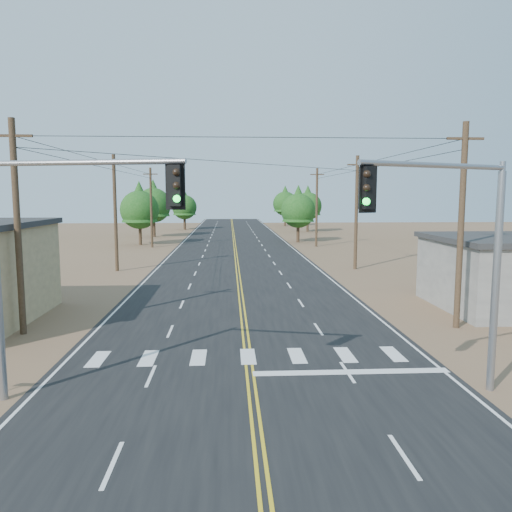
{
  "coord_description": "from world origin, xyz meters",
  "views": [
    {
      "loc": [
        -0.74,
        -11.57,
        6.5
      ],
      "look_at": [
        0.61,
        13.2,
        3.5
      ],
      "focal_mm": 35.0,
      "sensor_mm": 36.0,
      "label": 1
    }
  ],
  "objects": [
    {
      "name": "tree_right_mid",
      "position": [
        13.58,
        78.74,
        5.17
      ],
      "size": [
        5.07,
        5.07,
        8.45
      ],
      "color": "#3F2D1E",
      "rests_on": "ground"
    },
    {
      "name": "utility_pole_right_mid",
      "position": [
        10.5,
        32.0,
        5.12
      ],
      "size": [
        1.8,
        0.3,
        10.0
      ],
      "color": "#4C3826",
      "rests_on": "ground"
    },
    {
      "name": "utility_pole_right_far",
      "position": [
        10.5,
        52.0,
        5.12
      ],
      "size": [
        1.8,
        0.3,
        10.0
      ],
      "color": "#4C3826",
      "rests_on": "ground"
    },
    {
      "name": "tree_left_mid",
      "position": [
        -12.68,
        68.6,
        5.59
      ],
      "size": [
        5.49,
        5.49,
        9.14
      ],
      "color": "#3F2D1E",
      "rests_on": "ground"
    },
    {
      "name": "tree_right_far",
      "position": [
        11.45,
        96.5,
        5.37
      ],
      "size": [
        5.26,
        5.26,
        8.77
      ],
      "color": "#3F2D1E",
      "rests_on": "ground"
    },
    {
      "name": "utility_pole_left_mid",
      "position": [
        -10.5,
        32.0,
        5.12
      ],
      "size": [
        1.8,
        0.3,
        10.0
      ],
      "color": "#4C3826",
      "rests_on": "ground"
    },
    {
      "name": "utility_pole_right_near",
      "position": [
        10.5,
        12.0,
        5.12
      ],
      "size": [
        1.8,
        0.3,
        10.0
      ],
      "color": "#4C3826",
      "rests_on": "ground"
    },
    {
      "name": "ground",
      "position": [
        0.0,
        0.0,
        0.0
      ],
      "size": [
        220.0,
        220.0,
        0.0
      ],
      "primitive_type": "plane",
      "color": "#835F46",
      "rests_on": "ground"
    },
    {
      "name": "signal_mast_right",
      "position": [
        6.48,
        3.42,
        5.1
      ],
      "size": [
        5.41,
        2.61,
        7.59
      ],
      "rotation": [
        0.0,
        0.0,
        0.42
      ],
      "color": "gray",
      "rests_on": "ground"
    },
    {
      "name": "tree_left_far",
      "position": [
        -9.33,
        85.83,
        4.82
      ],
      "size": [
        4.73,
        4.73,
        7.89
      ],
      "color": "#3F2D1E",
      "rests_on": "ground"
    },
    {
      "name": "road",
      "position": [
        0.0,
        30.0,
        0.01
      ],
      "size": [
        15.0,
        200.0,
        0.02
      ],
      "primitive_type": "cube",
      "color": "black",
      "rests_on": "ground"
    },
    {
      "name": "tree_left_near",
      "position": [
        -12.56,
        55.47,
        5.19
      ],
      "size": [
        5.09,
        5.09,
        8.49
      ],
      "color": "#3F2D1E",
      "rests_on": "ground"
    },
    {
      "name": "utility_pole_left_far",
      "position": [
        -10.5,
        52.0,
        5.12
      ],
      "size": [
        1.8,
        0.3,
        10.0
      ],
      "color": "#4C3826",
      "rests_on": "ground"
    },
    {
      "name": "tree_right_near",
      "position": [
        9.0,
        58.29,
        4.93
      ],
      "size": [
        4.84,
        4.84,
        8.06
      ],
      "color": "#3F2D1E",
      "rests_on": "ground"
    },
    {
      "name": "signal_mast_left",
      "position": [
        -6.23,
        3.77,
        5.19
      ],
      "size": [
        6.21,
        1.81,
        7.68
      ],
      "rotation": [
        0.0,
        0.0,
        -0.24
      ],
      "color": "gray",
      "rests_on": "ground"
    },
    {
      "name": "utility_pole_left_near",
      "position": [
        -10.5,
        12.0,
        5.12
      ],
      "size": [
        1.8,
        0.3,
        10.0
      ],
      "color": "#4C3826",
      "rests_on": "ground"
    }
  ]
}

